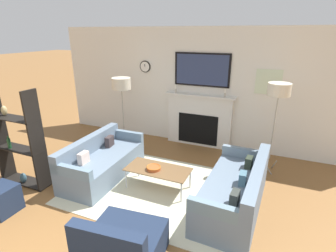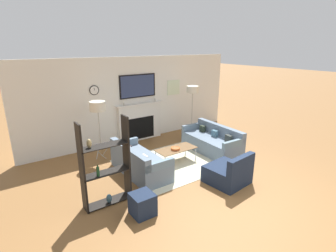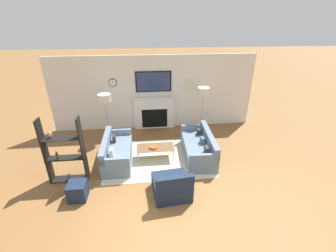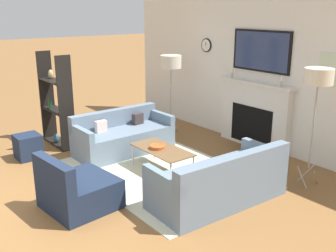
# 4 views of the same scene
# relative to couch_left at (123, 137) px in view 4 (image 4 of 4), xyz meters

# --- Properties ---
(ground_plane) EXTENTS (60.00, 60.00, 0.00)m
(ground_plane) POSITION_rel_couch_left_xyz_m (1.23, -2.15, -0.28)
(ground_plane) COLOR brown
(fireplace_wall) EXTENTS (7.39, 0.28, 2.70)m
(fireplace_wall) POSITION_rel_couch_left_xyz_m (1.23, 2.22, 0.95)
(fireplace_wall) COLOR silver
(fireplace_wall) RESTS_ON ground_plane
(area_rug) EXTENTS (3.09, 2.20, 0.01)m
(area_rug) POSITION_rel_couch_left_xyz_m (1.23, 0.00, -0.27)
(area_rug) COLOR beige
(area_rug) RESTS_ON ground_plane
(couch_left) EXTENTS (0.79, 1.77, 0.74)m
(couch_left) POSITION_rel_couch_left_xyz_m (0.00, 0.00, 0.00)
(couch_left) COLOR slate
(couch_left) RESTS_ON ground_plane
(couch_right) EXTENTS (0.88, 1.91, 0.76)m
(couch_right) POSITION_rel_couch_left_xyz_m (2.46, -0.00, 0.00)
(couch_right) COLOR slate
(couch_right) RESTS_ON ground_plane
(armchair) EXTENTS (0.93, 0.92, 0.75)m
(armchair) POSITION_rel_couch_left_xyz_m (1.44, -1.58, -0.03)
(armchair) COLOR #1B273D
(armchair) RESTS_ON ground_plane
(coffee_table) EXTENTS (1.10, 0.52, 0.38)m
(coffee_table) POSITION_rel_couch_left_xyz_m (1.15, 0.02, 0.08)
(coffee_table) COLOR brown
(coffee_table) RESTS_ON ground_plane
(decorative_bowl) EXTENTS (0.25, 0.25, 0.06)m
(decorative_bowl) POSITION_rel_couch_left_xyz_m (1.09, -0.02, 0.13)
(decorative_bowl) COLOR #BB5428
(decorative_bowl) RESTS_ON coffee_table
(floor_lamp_left) EXTENTS (0.42, 0.42, 1.62)m
(floor_lamp_left) POSITION_rel_couch_left_xyz_m (-0.41, 1.43, 1.19)
(floor_lamp_left) COLOR #9E998E
(floor_lamp_left) RESTS_ON ground_plane
(floor_lamp_right) EXTENTS (0.40, 0.40, 1.74)m
(floor_lamp_right) POSITION_rel_couch_left_xyz_m (2.87, 1.43, 1.31)
(floor_lamp_right) COLOR #9E998E
(floor_lamp_right) RESTS_ON ground_plane
(shelf_unit) EXTENTS (0.94, 0.28, 1.74)m
(shelf_unit) POSITION_rel_couch_left_xyz_m (-1.14, -0.75, 0.52)
(shelf_unit) COLOR black
(shelf_unit) RESTS_ON ground_plane
(ottoman) EXTENTS (0.41, 0.41, 0.42)m
(ottoman) POSITION_rel_couch_left_xyz_m (-0.75, -1.47, -0.07)
(ottoman) COLOR #1B273D
(ottoman) RESTS_ON ground_plane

